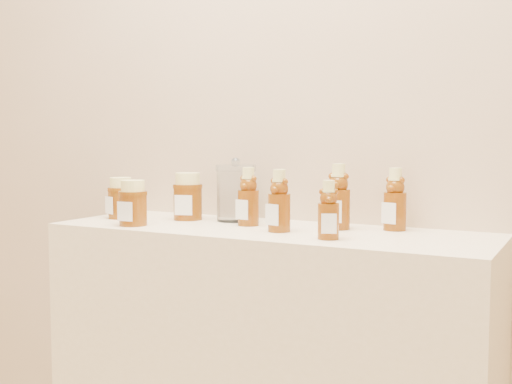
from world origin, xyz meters
The scene contains 10 objects.
wall_back centered at (0.00, 1.75, 1.35)m, with size 3.50×0.02×2.70m, color tan.
bear_bottle_back_left centered at (-0.07, 1.58, 0.99)m, with size 0.06×0.06×0.18m, color #5D2A07, non-canonical shape.
bear_bottle_back_mid centered at (0.17, 1.63, 1.00)m, with size 0.07×0.07×0.20m, color #5D2A07, non-canonical shape.
bear_bottle_back_right centered at (0.31, 1.68, 0.99)m, with size 0.06×0.06×0.19m, color #5D2A07, non-canonical shape.
bear_bottle_front_left centered at (0.05, 1.51, 0.99)m, with size 0.06×0.06×0.18m, color #5D2A07, non-canonical shape.
bear_bottle_front_right centered at (0.21, 1.45, 0.98)m, with size 0.05×0.05×0.16m, color #5D2A07, non-canonical shape.
honey_jar_left centered at (-0.50, 1.54, 0.96)m, with size 0.08×0.08×0.12m, color #5D2A07, non-canonical shape.
honey_jar_back centered at (-0.30, 1.61, 0.97)m, with size 0.09×0.09×0.14m, color #5D2A07, non-canonical shape.
honey_jar_front centered at (-0.36, 1.43, 0.96)m, with size 0.08×0.08×0.13m, color #5D2A07, non-canonical shape.
glass_canister centered at (-0.15, 1.65, 0.99)m, with size 0.12×0.12×0.18m, color white, non-canonical shape.
Camera 1 is at (0.78, 0.03, 1.14)m, focal length 45.00 mm.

